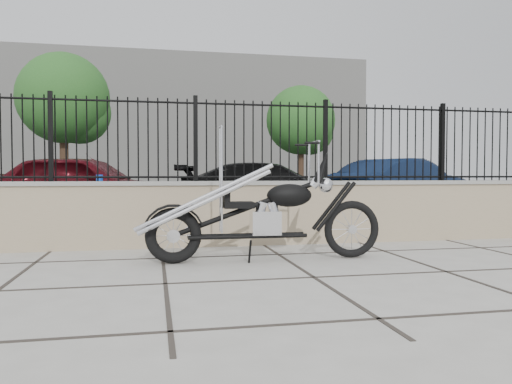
{
  "coord_description": "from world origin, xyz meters",
  "views": [
    {
      "loc": [
        -1.6,
        -4.85,
        1.06
      ],
      "look_at": [
        -0.33,
        1.37,
        0.83
      ],
      "focal_mm": 35.0,
      "sensor_mm": 36.0,
      "label": 1
    }
  ],
  "objects": [
    {
      "name": "tree_right",
      "position": [
        4.78,
        16.46,
        3.6
      ],
      "size": [
        3.05,
        3.05,
        5.14
      ],
      "rotation": [
        0.0,
        0.0,
        0.38
      ],
      "color": "#382619",
      "rests_on": "ground_plane"
    },
    {
      "name": "retaining_wall",
      "position": [
        0.0,
        2.5,
        0.48
      ],
      "size": [
        14.0,
        0.36,
        0.96
      ],
      "primitive_type": "cube",
      "color": "gray",
      "rests_on": "ground_plane"
    },
    {
      "name": "bollard_a",
      "position": [
        -2.61,
        5.0,
        0.53
      ],
      "size": [
        0.15,
        0.15,
        1.05
      ],
      "primitive_type": "cylinder",
      "rotation": [
        0.0,
        0.0,
        0.23
      ],
      "color": "#0C46BD",
      "rests_on": "ground_plane"
    },
    {
      "name": "background_building",
      "position": [
        0.0,
        26.5,
        4.0
      ],
      "size": [
        22.0,
        6.0,
        8.0
      ],
      "primitive_type": "cube",
      "color": "beige",
      "rests_on": "ground_plane"
    },
    {
      "name": "car_red",
      "position": [
        -3.17,
        6.92,
        0.77
      ],
      "size": [
        4.81,
        2.92,
        1.53
      ],
      "primitive_type": "imported",
      "rotation": [
        0.0,
        0.0,
        1.3
      ],
      "color": "#490A11",
      "rests_on": "parking_lot"
    },
    {
      "name": "tree_left",
      "position": [
        -5.14,
        16.34,
        4.27
      ],
      "size": [
        3.62,
        3.62,
        6.1
      ],
      "rotation": [
        0.0,
        0.0,
        -0.34
      ],
      "color": "#382619",
      "rests_on": "ground_plane"
    },
    {
      "name": "bollard_b",
      "position": [
        3.36,
        4.36,
        0.46
      ],
      "size": [
        0.14,
        0.14,
        0.92
      ],
      "primitive_type": "cylinder",
      "rotation": [
        0.0,
        0.0,
        -0.34
      ],
      "color": "#0C46BA",
      "rests_on": "ground_plane"
    },
    {
      "name": "chopper_motorcycle",
      "position": [
        -0.33,
        1.07,
        0.83
      ],
      "size": [
        2.79,
        0.55,
        1.67
      ],
      "primitive_type": null,
      "rotation": [
        0.0,
        0.0,
        -0.02
      ],
      "color": "black",
      "rests_on": "ground_plane"
    },
    {
      "name": "car_black",
      "position": [
        1.29,
        7.35,
        0.68
      ],
      "size": [
        4.96,
        2.81,
        1.35
      ],
      "primitive_type": "imported",
      "rotation": [
        0.0,
        0.0,
        1.36
      ],
      "color": "black",
      "rests_on": "parking_lot"
    },
    {
      "name": "car_blue",
      "position": [
        5.02,
        7.66,
        0.74
      ],
      "size": [
        4.71,
        3.32,
        1.47
      ],
      "primitive_type": "imported",
      "rotation": [
        0.0,
        0.0,
        2.01
      ],
      "color": "#0F1C38",
      "rests_on": "parking_lot"
    },
    {
      "name": "ground_plane",
      "position": [
        0.0,
        0.0,
        0.0
      ],
      "size": [
        90.0,
        90.0,
        0.0
      ],
      "primitive_type": "plane",
      "color": "#99968E",
      "rests_on": "ground"
    },
    {
      "name": "iron_fence",
      "position": [
        0.0,
        2.5,
        1.56
      ],
      "size": [
        14.0,
        0.08,
        1.2
      ],
      "primitive_type": "cube",
      "color": "black",
      "rests_on": "retaining_wall"
    },
    {
      "name": "parking_lot",
      "position": [
        0.0,
        12.5,
        0.0
      ],
      "size": [
        30.0,
        30.0,
        0.0
      ],
      "primitive_type": "plane",
      "color": "black",
      "rests_on": "ground"
    }
  ]
}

